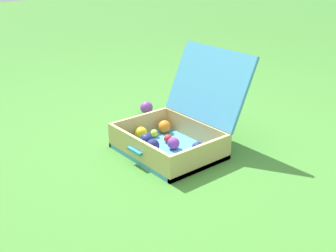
% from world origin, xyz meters
% --- Properties ---
extents(ground_plane, '(16.00, 16.00, 0.00)m').
position_xyz_m(ground_plane, '(0.00, 0.00, 0.00)').
color(ground_plane, '#3D7A2D').
extents(open_suitcase, '(0.55, 0.63, 0.54)m').
position_xyz_m(open_suitcase, '(0.03, 0.01, 0.12)').
color(open_suitcase, '#4799C6').
rests_on(open_suitcase, ground).
extents(stray_ball_on_grass, '(0.09, 0.09, 0.09)m').
position_xyz_m(stray_ball_on_grass, '(-0.53, 0.22, 0.04)').
color(stray_ball_on_grass, purple).
rests_on(stray_ball_on_grass, ground).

